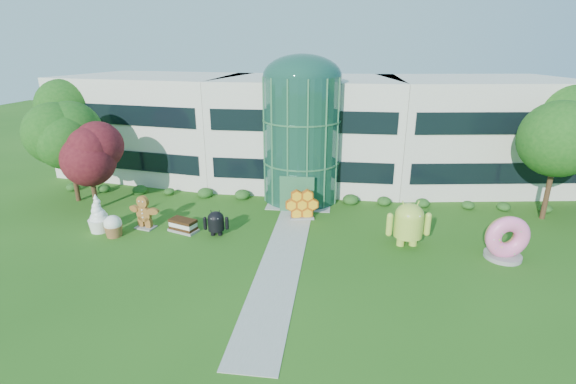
% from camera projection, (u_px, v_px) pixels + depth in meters
% --- Properties ---
extents(ground, '(140.00, 140.00, 0.00)m').
position_uv_depth(ground, '(279.00, 271.00, 23.47)').
color(ground, '#215114').
rests_on(ground, ground).
extents(building, '(46.00, 15.00, 9.30)m').
position_uv_depth(building, '(308.00, 129.00, 38.76)').
color(building, beige).
rests_on(building, ground).
extents(atrium, '(6.00, 6.00, 9.80)m').
position_uv_depth(atrium, '(302.00, 140.00, 33.07)').
color(atrium, '#194738').
rests_on(atrium, ground).
extents(walkway, '(2.40, 20.00, 0.04)m').
position_uv_depth(walkway, '(284.00, 254.00, 25.33)').
color(walkway, '#9E9E93').
rests_on(walkway, ground).
extents(tree_red, '(4.00, 4.00, 6.00)m').
position_uv_depth(tree_red, '(91.00, 172.00, 31.42)').
color(tree_red, '#3F0C14').
rests_on(tree_red, ground).
extents(trees_backdrop, '(52.00, 8.00, 8.40)m').
position_uv_depth(trees_backdrop, '(303.00, 146.00, 34.24)').
color(trees_backdrop, '#154B12').
rests_on(trees_backdrop, ground).
extents(android_green, '(3.17, 2.37, 3.29)m').
position_uv_depth(android_green, '(409.00, 221.00, 25.94)').
color(android_green, '#A7C43F').
rests_on(android_green, ground).
extents(android_black, '(1.90, 1.43, 1.98)m').
position_uv_depth(android_black, '(216.00, 221.00, 27.56)').
color(android_black, black).
rests_on(android_black, ground).
extents(donut, '(2.81, 1.69, 2.75)m').
position_uv_depth(donut, '(506.00, 237.00, 24.44)').
color(donut, '#EB5998').
rests_on(donut, ground).
extents(gingerbread, '(2.76, 1.56, 2.40)m').
position_uv_depth(gingerbread, '(144.00, 212.00, 28.59)').
color(gingerbread, brown).
rests_on(gingerbread, ground).
extents(ice_cream_sandwich, '(2.21, 1.60, 0.89)m').
position_uv_depth(ice_cream_sandwich, '(183.00, 225.00, 28.30)').
color(ice_cream_sandwich, '#311D0B').
rests_on(ice_cream_sandwich, ground).
extents(honeycomb, '(2.69, 1.46, 2.01)m').
position_uv_depth(honeycomb, '(302.00, 206.00, 30.26)').
color(honeycomb, '#FFAF19').
rests_on(honeycomb, ground).
extents(froyo, '(2.03, 2.03, 2.64)m').
position_uv_depth(froyo, '(98.00, 213.00, 28.08)').
color(froyo, white).
rests_on(froyo, ground).
extents(cupcake, '(1.24, 1.24, 1.47)m').
position_uv_depth(cupcake, '(113.00, 226.00, 27.49)').
color(cupcake, white).
rests_on(cupcake, ground).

